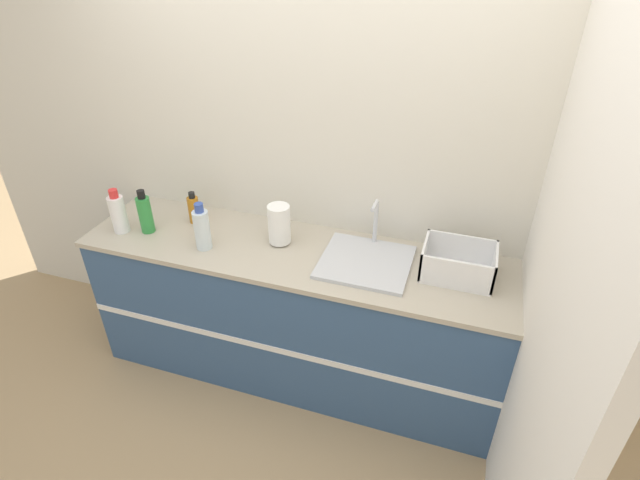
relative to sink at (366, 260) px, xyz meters
The scene contains 11 objects.
ground_plane 1.06m from the sink, 142.23° to the right, with size 12.00×12.00×0.00m, color tan.
wall_back 0.64m from the sink, 141.69° to the left, with size 4.78×0.06×2.60m.
wall_right 0.90m from the sink, ahead, with size 0.06×2.60×2.60m.
counter_cabinet 0.62m from the sink, behind, with size 2.41×0.63×0.91m.
sink is the anchor object (origin of this frame).
paper_towel_roll 0.52m from the sink, behind, with size 0.12×0.12×0.23m.
dish_rack 0.47m from the sink, ahead, with size 0.36×0.26×0.17m.
bottle_white_spray 1.44m from the sink, behind, with size 0.09×0.09×0.27m.
bottle_clear 0.90m from the sink, behind, with size 0.09×0.09×0.28m.
bottle_amber 1.08m from the sink, behind, with size 0.07×0.07×0.20m.
bottle_green 1.29m from the sink, behind, with size 0.08×0.08×0.26m.
Camera 1 is at (0.85, -1.81, 2.44)m, focal length 28.00 mm.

